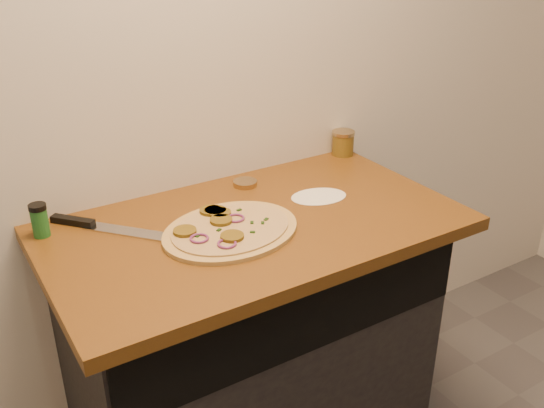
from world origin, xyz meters
TOP-DOWN VIEW (x-y plane):
  - cabinet at (0.00, 1.45)m, footprint 1.10×0.60m
  - countertop at (0.00, 1.42)m, footprint 1.20×0.70m
  - pizza at (-0.09, 1.40)m, footprint 0.45×0.45m
  - chefs_knife at (-0.40, 1.62)m, footprint 0.26×0.29m
  - mason_jar_lid at (0.10, 1.65)m, footprint 0.09×0.09m
  - salsa_jar at (0.55, 1.71)m, footprint 0.08×0.08m
  - spice_shaker at (-0.54, 1.65)m, footprint 0.05×0.05m
  - flour_spill at (0.26, 1.45)m, footprint 0.22×0.22m

SIDE VIEW (x-z plane):
  - cabinet at x=0.00m, z-range 0.00..0.86m
  - countertop at x=0.00m, z-range 0.86..0.90m
  - flour_spill at x=0.26m, z-range 0.90..0.90m
  - chefs_knife at x=-0.40m, z-range 0.90..0.92m
  - mason_jar_lid at x=0.10m, z-range 0.90..0.92m
  - pizza at x=-0.09m, z-range 0.90..0.92m
  - salsa_jar at x=0.55m, z-range 0.90..0.99m
  - spice_shaker at x=-0.54m, z-range 0.90..1.00m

